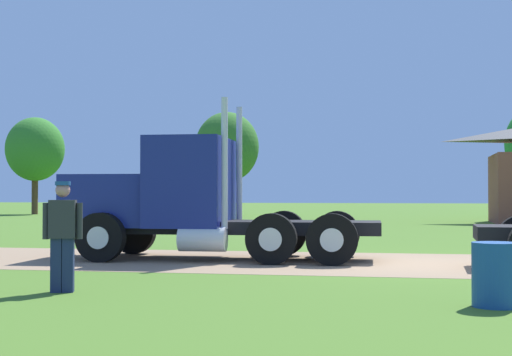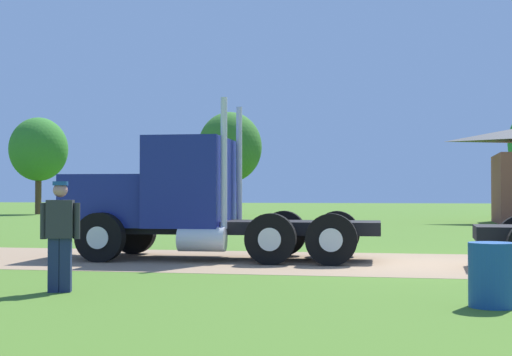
# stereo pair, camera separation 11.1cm
# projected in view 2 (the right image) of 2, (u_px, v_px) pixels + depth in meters

# --- Properties ---
(ground_plane) EXTENTS (200.00, 200.00, 0.00)m
(ground_plane) POSITION_uv_depth(u_px,v_px,m) (413.00, 264.00, 15.53)
(ground_plane) COLOR #486F23
(dirt_track) EXTENTS (120.00, 5.34, 0.01)m
(dirt_track) POSITION_uv_depth(u_px,v_px,m) (413.00, 264.00, 15.53)
(dirt_track) COLOR #95785A
(dirt_track) RESTS_ON ground_plane
(truck_foreground_white) EXTENTS (7.19, 2.80, 3.51)m
(truck_foreground_white) POSITION_uv_depth(u_px,v_px,m) (181.00, 202.00, 16.83)
(truck_foreground_white) COLOR black
(truck_foreground_white) RESTS_ON ground_plane
(visitor_standing_near) EXTENTS (0.56, 0.36, 1.65)m
(visitor_standing_near) POSITION_uv_depth(u_px,v_px,m) (60.00, 233.00, 11.11)
(visitor_standing_near) COLOR #2D2D33
(visitor_standing_near) RESTS_ON ground_plane
(steel_barrel) EXTENTS (0.60, 0.60, 0.83)m
(steel_barrel) POSITION_uv_depth(u_px,v_px,m) (492.00, 275.00, 9.63)
(steel_barrel) COLOR #19478C
(steel_barrel) RESTS_ON ground_plane
(tree_left) EXTENTS (4.11, 4.11, 6.88)m
(tree_left) POSITION_uv_depth(u_px,v_px,m) (39.00, 150.00, 52.99)
(tree_left) COLOR #513823
(tree_left) RESTS_ON ground_plane
(tree_mid) EXTENTS (4.28, 4.28, 6.95)m
(tree_mid) POSITION_uv_depth(u_px,v_px,m) (230.00, 147.00, 50.00)
(tree_mid) COLOR #513823
(tree_mid) RESTS_ON ground_plane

